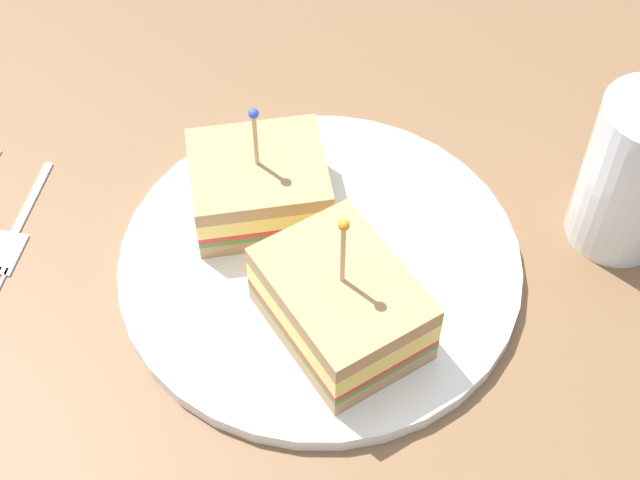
# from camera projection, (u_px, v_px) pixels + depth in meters

# --- Properties ---
(ground_plane) EXTENTS (0.94, 0.94, 0.02)m
(ground_plane) POSITION_uv_depth(u_px,v_px,m) (320.00, 277.00, 0.67)
(ground_plane) COLOR brown
(plate) EXTENTS (0.27, 0.27, 0.01)m
(plate) POSITION_uv_depth(u_px,v_px,m) (320.00, 263.00, 0.66)
(plate) COLOR white
(plate) RESTS_ON ground_plane
(sandwich_half_front) EXTENTS (0.12, 0.13, 0.11)m
(sandwich_half_front) POSITION_uv_depth(u_px,v_px,m) (341.00, 304.00, 0.60)
(sandwich_half_front) COLOR tan
(sandwich_half_front) RESTS_ON plate
(sandwich_half_back) EXTENTS (0.12, 0.12, 0.09)m
(sandwich_half_back) POSITION_uv_depth(u_px,v_px,m) (259.00, 185.00, 0.66)
(sandwich_half_back) COLOR tan
(sandwich_half_back) RESTS_ON plate
(drink_glass) EXTENTS (0.07, 0.07, 0.12)m
(drink_glass) POSITION_uv_depth(u_px,v_px,m) (632.00, 180.00, 0.64)
(drink_glass) COLOR gold
(drink_glass) RESTS_ON ground_plane
(fork) EXTENTS (0.12, 0.05, 0.00)m
(fork) POSITION_uv_depth(u_px,v_px,m) (12.00, 238.00, 0.67)
(fork) COLOR silver
(fork) RESTS_ON ground_plane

